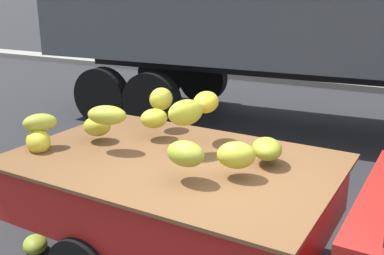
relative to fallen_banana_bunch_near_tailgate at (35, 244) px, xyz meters
name	(u,v)px	position (x,y,z in m)	size (l,w,h in m)	color
curb_strip	(372,87)	(2.07, 9.47, 0.00)	(80.00, 0.80, 0.16)	gray
fallen_banana_bunch_near_tailgate	(35,244)	(0.00, 0.00, 0.00)	(0.30, 0.24, 0.16)	olive
produce_crate	(40,206)	(-0.47, 0.55, 0.07)	(0.52, 0.36, 0.30)	olive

